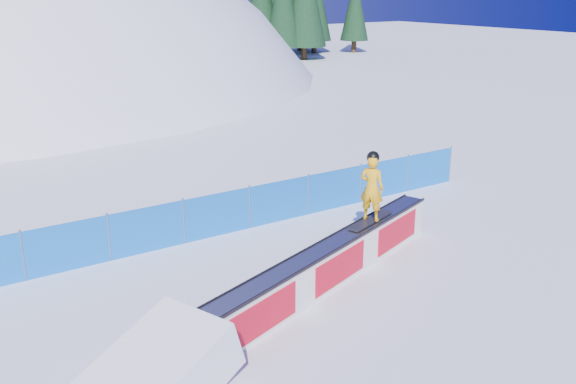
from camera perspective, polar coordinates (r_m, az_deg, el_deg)
ground at (r=13.14m, az=-4.61°, el=-11.76°), size 160.00×160.00×0.00m
safety_fence at (r=16.60m, az=-12.36°, el=-3.29°), size 22.05×0.05×1.30m
rail_box at (r=14.59m, az=3.79°, el=-6.41°), size 8.08×3.31×1.00m
snowboarder at (r=15.52m, az=7.46°, el=0.42°), size 1.69×0.84×1.76m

